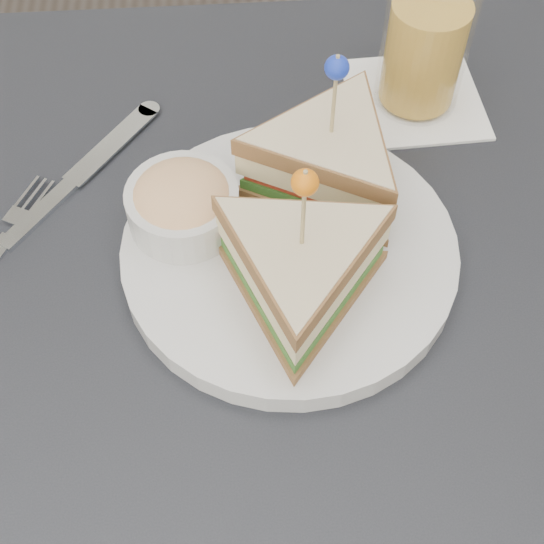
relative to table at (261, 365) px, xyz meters
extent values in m
cube|color=black|center=(0.00, 0.00, 0.06)|extent=(0.80, 0.80, 0.03)
cylinder|color=black|center=(-0.35, 0.35, -0.31)|extent=(0.04, 0.04, 0.72)
cylinder|color=black|center=(0.35, 0.35, -0.31)|extent=(0.04, 0.04, 0.72)
cylinder|color=silver|center=(0.03, 0.06, 0.08)|extent=(0.35, 0.35, 0.02)
cylinder|color=silver|center=(0.03, 0.06, 0.09)|extent=(0.35, 0.35, 0.01)
cylinder|color=tan|center=(0.03, 0.01, 0.19)|extent=(0.00, 0.00, 0.09)
sphere|color=#D5670D|center=(0.03, 0.01, 0.23)|extent=(0.02, 0.02, 0.02)
cylinder|color=tan|center=(0.06, 0.11, 0.19)|extent=(0.00, 0.00, 0.09)
sphere|color=#162DA8|center=(0.06, 0.11, 0.23)|extent=(0.02, 0.02, 0.02)
cylinder|color=silver|center=(-0.06, 0.09, 0.11)|extent=(0.12, 0.12, 0.04)
ellipsoid|color=#E0B772|center=(-0.06, 0.09, 0.13)|extent=(0.11, 0.11, 0.04)
cube|color=silver|center=(-0.20, 0.11, 0.08)|extent=(0.03, 0.03, 0.00)
cube|color=silver|center=(-0.18, 0.12, 0.08)|extent=(0.07, 0.08, 0.01)
cube|color=silver|center=(-0.13, 0.19, 0.08)|extent=(0.08, 0.10, 0.00)
cylinder|color=silver|center=(-0.09, 0.24, 0.08)|extent=(0.03, 0.03, 0.00)
cube|color=white|center=(0.16, 0.24, 0.08)|extent=(0.13, 0.13, 0.00)
cylinder|color=gold|center=(0.16, 0.24, 0.13)|extent=(0.07, 0.07, 0.10)
cylinder|color=white|center=(0.16, 0.24, 0.16)|extent=(0.08, 0.08, 0.16)
cube|color=white|center=(0.17, 0.25, 0.18)|extent=(0.03, 0.03, 0.02)
cube|color=white|center=(0.15, 0.23, 0.17)|extent=(0.02, 0.02, 0.02)
camera|label=1|loc=(-0.01, -0.31, 0.58)|focal=50.00mm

